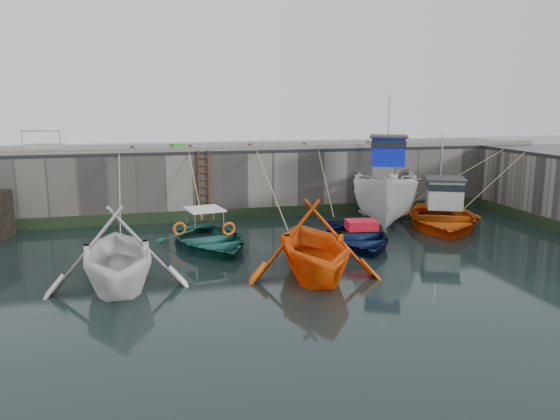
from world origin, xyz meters
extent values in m
plane|color=black|center=(0.00, 0.00, 0.00)|extent=(120.00, 120.00, 0.00)
cube|color=slate|center=(0.00, 12.50, 1.50)|extent=(30.00, 5.00, 3.00)
cube|color=black|center=(0.00, 12.50, 3.08)|extent=(30.00, 5.00, 0.16)
cube|color=slate|center=(0.00, 10.15, 3.26)|extent=(30.00, 0.30, 0.20)
cube|color=black|center=(0.00, 9.96, 0.25)|extent=(30.00, 0.08, 0.50)
cylinder|color=#3F1E0F|center=(-2.22, 9.92, 1.60)|extent=(0.07, 0.07, 3.20)
cylinder|color=#3F1E0F|center=(-1.78, 9.92, 1.60)|extent=(0.07, 0.07, 3.20)
cube|color=#3F1E0F|center=(-2.00, 9.90, 0.25)|extent=(0.44, 0.06, 0.05)
cube|color=#3F1E0F|center=(-2.00, 9.90, 0.58)|extent=(0.44, 0.06, 0.05)
cube|color=#3F1E0F|center=(-2.00, 9.90, 0.91)|extent=(0.44, 0.06, 0.05)
cube|color=#3F1E0F|center=(-2.00, 9.90, 1.24)|extent=(0.44, 0.06, 0.05)
cube|color=#3F1E0F|center=(-2.00, 9.90, 1.57)|extent=(0.44, 0.06, 0.05)
cube|color=#3F1E0F|center=(-2.00, 9.90, 1.90)|extent=(0.44, 0.06, 0.05)
cube|color=#3F1E0F|center=(-2.00, 9.90, 2.23)|extent=(0.44, 0.06, 0.05)
cube|color=#3F1E0F|center=(-2.00, 9.90, 2.56)|extent=(0.44, 0.06, 0.05)
cube|color=#3F1E0F|center=(-2.00, 9.90, 2.89)|extent=(0.44, 0.06, 0.05)
imported|color=white|center=(-5.43, 1.64, 0.00)|extent=(4.68, 5.33, 2.66)
imported|color=#175249|center=(-2.30, 5.46, 0.00)|extent=(4.56, 5.69, 1.05)
imported|color=#FF5E0D|center=(0.43, 1.19, 0.00)|extent=(4.82, 5.46, 2.69)
imported|color=#09163C|center=(3.20, 4.60, 0.00)|extent=(4.13, 5.36, 1.03)
imported|color=silver|center=(6.01, 8.00, 1.13)|extent=(5.81, 8.20, 2.97)
cube|color=#0C1CC2|center=(5.76, 7.46, 3.22)|extent=(1.89, 1.94, 1.20)
cube|color=black|center=(5.76, 7.46, 3.57)|extent=(1.97, 2.02, 0.28)
cube|color=#262628|center=(5.76, 7.46, 3.86)|extent=(2.16, 2.21, 0.08)
cylinder|color=#A5A8AD|center=(6.50, 9.10, 4.12)|extent=(0.08, 0.08, 3.00)
imported|color=#FF5F0D|center=(7.97, 6.54, 0.28)|extent=(6.48, 7.36, 1.27)
cube|color=silver|center=(7.72, 5.99, 1.52)|extent=(1.89, 1.94, 1.20)
cube|color=black|center=(7.72, 5.99, 1.87)|extent=(1.97, 2.02, 0.28)
cube|color=#262628|center=(7.72, 5.99, 2.16)|extent=(2.16, 2.21, 0.08)
cylinder|color=#A5A8AD|center=(8.46, 7.63, 2.42)|extent=(0.08, 0.08, 3.00)
cube|color=#28931A|center=(-3.07, 10.43, 3.33)|extent=(0.69, 0.62, 0.33)
cylinder|color=#A5A8AD|center=(-9.50, 10.60, 3.66)|extent=(0.05, 0.05, 1.00)
cylinder|color=#A5A8AD|center=(-8.00, 10.60, 3.66)|extent=(0.05, 0.05, 1.00)
cylinder|color=#A5A8AD|center=(-8.75, 10.60, 4.12)|extent=(1.50, 0.05, 0.05)
cube|color=gray|center=(-8.75, 11.10, 3.25)|extent=(1.60, 0.35, 0.18)
cube|color=gray|center=(-8.75, 11.45, 3.43)|extent=(1.60, 0.35, 0.18)
cylinder|color=#3F1E0F|center=(-5.00, 10.25, 3.30)|extent=(0.18, 0.18, 0.28)
cylinder|color=#3F1E0F|center=(-2.50, 10.25, 3.30)|extent=(0.18, 0.18, 0.28)
cylinder|color=#3F1E0F|center=(0.20, 10.25, 3.30)|extent=(0.18, 0.18, 0.28)
cylinder|color=#3F1E0F|center=(2.80, 10.25, 3.30)|extent=(0.18, 0.18, 0.28)
cylinder|color=#3F1E0F|center=(6.00, 10.25, 3.30)|extent=(0.18, 0.18, 0.28)
camera|label=1|loc=(-4.47, -14.41, 5.35)|focal=35.00mm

